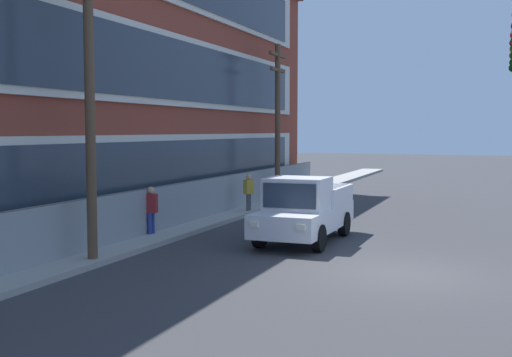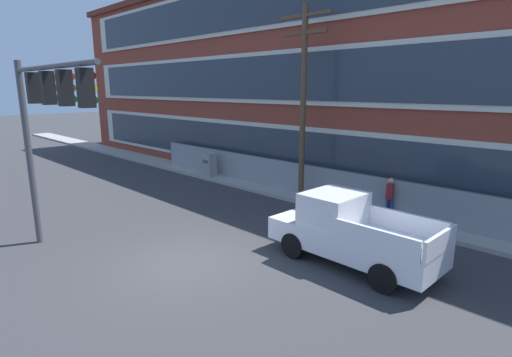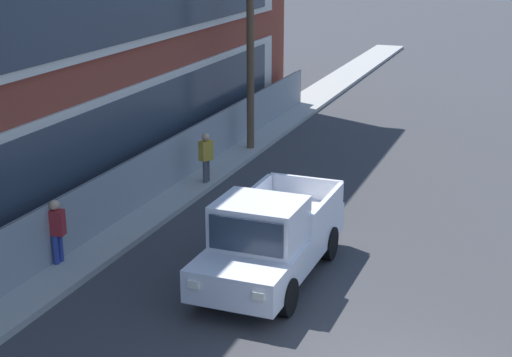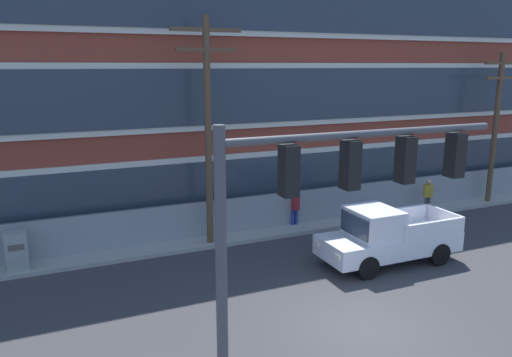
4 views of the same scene
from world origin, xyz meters
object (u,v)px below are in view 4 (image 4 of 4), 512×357
(utility_pole_midblock, at_px, (496,123))
(electrical_cabinet, at_px, (17,253))
(pedestrian_by_fence, at_px, (428,194))
(pickup_truck_white, at_px, (386,237))
(utility_pole_near_corner, at_px, (208,123))
(pedestrian_near_cabinet, at_px, (295,206))
(traffic_signal_mast, at_px, (325,203))

(utility_pole_midblock, height_order, electrical_cabinet, utility_pole_midblock)
(utility_pole_midblock, height_order, pedestrian_by_fence, utility_pole_midblock)
(pickup_truck_white, distance_m, pedestrian_by_fence, 6.94)
(pickup_truck_white, bearing_deg, pedestrian_by_fence, 35.84)
(utility_pole_near_corner, height_order, pedestrian_near_cabinet, utility_pole_near_corner)
(utility_pole_midblock, relative_size, electrical_cabinet, 5.00)
(pedestrian_by_fence, bearing_deg, utility_pole_midblock, 2.09)
(utility_pole_near_corner, distance_m, pedestrian_near_cabinet, 5.64)
(traffic_signal_mast, bearing_deg, pickup_truck_white, 43.69)
(utility_pole_near_corner, bearing_deg, pickup_truck_white, -38.72)
(electrical_cabinet, bearing_deg, pedestrian_by_fence, -0.38)
(electrical_cabinet, height_order, pedestrian_near_cabinet, pedestrian_near_cabinet)
(traffic_signal_mast, relative_size, utility_pole_near_corner, 0.69)
(pickup_truck_white, bearing_deg, pedestrian_near_cabinet, 103.22)
(pickup_truck_white, xyz_separation_m, pedestrian_by_fence, (5.62, 4.06, 0.01))
(pedestrian_by_fence, bearing_deg, pickup_truck_white, -144.16)
(traffic_signal_mast, xyz_separation_m, electrical_cabinet, (-5.64, 10.28, -3.76))
(traffic_signal_mast, relative_size, pickup_truck_white, 1.17)
(pickup_truck_white, relative_size, utility_pole_near_corner, 0.60)
(traffic_signal_mast, height_order, pickup_truck_white, traffic_signal_mast)
(pickup_truck_white, relative_size, electrical_cabinet, 3.43)
(electrical_cabinet, bearing_deg, traffic_signal_mast, -61.24)
(traffic_signal_mast, relative_size, pedestrian_by_fence, 3.57)
(pickup_truck_white, relative_size, pedestrian_by_fence, 3.06)
(electrical_cabinet, bearing_deg, pickup_truck_white, -19.17)
(pedestrian_near_cabinet, height_order, pedestrian_by_fence, same)
(utility_pole_near_corner, bearing_deg, pedestrian_by_fence, -0.52)
(traffic_signal_mast, height_order, utility_pole_midblock, utility_pole_midblock)
(utility_pole_midblock, bearing_deg, utility_pole_near_corner, -179.80)
(pickup_truck_white, xyz_separation_m, utility_pole_near_corner, (-5.19, 4.16, 3.87))
(pedestrian_by_fence, bearing_deg, traffic_signal_mast, -139.76)
(pedestrian_near_cabinet, relative_size, pedestrian_by_fence, 1.00)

